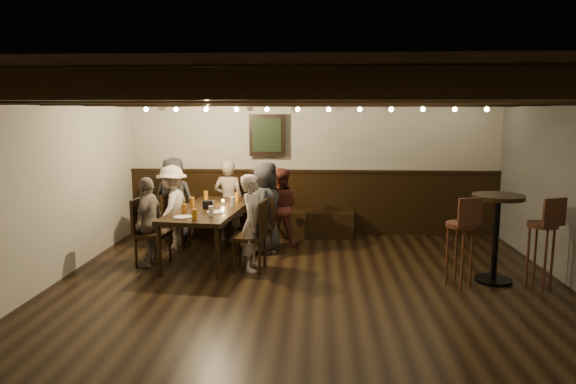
# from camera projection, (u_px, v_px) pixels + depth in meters

# --- Properties ---
(room) EXTENTS (7.00, 7.00, 7.00)m
(room) POSITION_uv_depth(u_px,v_px,m) (293.00, 183.00, 7.81)
(room) COLOR black
(room) RESTS_ON ground
(dining_table) EXTENTS (1.10, 2.09, 0.76)m
(dining_table) POSITION_uv_depth(u_px,v_px,m) (210.00, 212.00, 7.53)
(dining_table) COLOR black
(dining_table) RESTS_ON floor
(chair_left_near) EXTENTS (0.43, 0.43, 0.87)m
(chair_left_near) POSITION_uv_depth(u_px,v_px,m) (175.00, 232.00, 8.15)
(chair_left_near) COLOR black
(chair_left_near) RESTS_ON floor
(chair_left_far) EXTENTS (0.48, 0.48, 0.96)m
(chair_left_far) POSITION_uv_depth(u_px,v_px,m) (152.00, 245.00, 7.27)
(chair_left_far) COLOR black
(chair_left_far) RESTS_ON floor
(chair_right_near) EXTENTS (0.45, 0.45, 0.90)m
(chair_right_near) POSITION_uv_depth(u_px,v_px,m) (264.00, 235.00, 7.93)
(chair_right_near) COLOR black
(chair_right_near) RESTS_ON floor
(chair_right_far) EXTENTS (0.48, 0.48, 0.97)m
(chair_right_far) POSITION_uv_depth(u_px,v_px,m) (251.00, 249.00, 7.05)
(chair_right_far) COLOR black
(chair_right_far) RESTS_ON floor
(person_bench_left) EXTENTS (0.73, 0.51, 1.41)m
(person_bench_left) POSITION_uv_depth(u_px,v_px,m) (174.00, 200.00, 8.55)
(person_bench_left) COLOR #29292C
(person_bench_left) RESTS_ON floor
(person_bench_centre) EXTENTS (0.53, 0.37, 1.36)m
(person_bench_centre) POSITION_uv_depth(u_px,v_px,m) (229.00, 201.00, 8.56)
(person_bench_centre) COLOR gray
(person_bench_centre) RESTS_ON floor
(person_bench_right) EXTENTS (0.66, 0.54, 1.26)m
(person_bench_right) POSITION_uv_depth(u_px,v_px,m) (280.00, 207.00, 8.28)
(person_bench_right) COLOR maroon
(person_bench_right) RESTS_ON floor
(person_left_near) EXTENTS (0.57, 0.90, 1.33)m
(person_left_near) POSITION_uv_depth(u_px,v_px,m) (173.00, 207.00, 8.09)
(person_left_near) COLOR #BAAA9D
(person_left_near) RESTS_ON floor
(person_left_far) EXTENTS (0.38, 0.77, 1.26)m
(person_left_far) POSITION_uv_depth(u_px,v_px,m) (149.00, 221.00, 7.22)
(person_left_far) COLOR gray
(person_left_far) RESTS_ON floor
(person_right_near) EXTENTS (0.51, 0.73, 1.40)m
(person_right_near) POSITION_uv_depth(u_px,v_px,m) (266.00, 208.00, 7.86)
(person_right_near) COLOR #2A2A2D
(person_right_near) RESTS_ON floor
(person_right_far) EXTENTS (0.36, 0.51, 1.33)m
(person_right_far) POSITION_uv_depth(u_px,v_px,m) (253.00, 223.00, 6.98)
(person_right_far) COLOR #BDADA0
(person_right_far) RESTS_ON floor
(pint_a) EXTENTS (0.07, 0.07, 0.14)m
(pint_a) POSITION_uv_depth(u_px,v_px,m) (206.00, 195.00, 8.24)
(pint_a) COLOR #BF7219
(pint_a) RESTS_ON dining_table
(pint_b) EXTENTS (0.07, 0.07, 0.14)m
(pint_b) POSITION_uv_depth(u_px,v_px,m) (237.00, 197.00, 8.11)
(pint_b) COLOR #BF7219
(pint_b) RESTS_ON dining_table
(pint_c) EXTENTS (0.07, 0.07, 0.14)m
(pint_c) POSITION_uv_depth(u_px,v_px,m) (192.00, 202.00, 7.66)
(pint_c) COLOR #BF7219
(pint_c) RESTS_ON dining_table
(pint_d) EXTENTS (0.07, 0.07, 0.14)m
(pint_d) POSITION_uv_depth(u_px,v_px,m) (233.00, 202.00, 7.66)
(pint_d) COLOR silver
(pint_d) RESTS_ON dining_table
(pint_e) EXTENTS (0.07, 0.07, 0.14)m
(pint_e) POSITION_uv_depth(u_px,v_px,m) (184.00, 209.00, 7.11)
(pint_e) COLOR #BF7219
(pint_e) RESTS_ON dining_table
(pint_f) EXTENTS (0.07, 0.07, 0.14)m
(pint_f) POSITION_uv_depth(u_px,v_px,m) (211.00, 211.00, 6.94)
(pint_f) COLOR silver
(pint_f) RESTS_ON dining_table
(pint_g) EXTENTS (0.07, 0.07, 0.14)m
(pint_g) POSITION_uv_depth(u_px,v_px,m) (194.00, 214.00, 6.72)
(pint_g) COLOR #BF7219
(pint_g) RESTS_ON dining_table
(plate_near) EXTENTS (0.24, 0.24, 0.01)m
(plate_near) POSITION_uv_depth(u_px,v_px,m) (183.00, 217.00, 6.86)
(plate_near) COLOR white
(plate_near) RESTS_ON dining_table
(plate_far) EXTENTS (0.24, 0.24, 0.01)m
(plate_far) POSITION_uv_depth(u_px,v_px,m) (215.00, 212.00, 7.20)
(plate_far) COLOR white
(plate_far) RESTS_ON dining_table
(condiment_caddy) EXTENTS (0.15, 0.10, 0.12)m
(condiment_caddy) POSITION_uv_depth(u_px,v_px,m) (208.00, 205.00, 7.46)
(condiment_caddy) COLOR black
(condiment_caddy) RESTS_ON dining_table
(candle) EXTENTS (0.05, 0.05, 0.05)m
(candle) POSITION_uv_depth(u_px,v_px,m) (223.00, 203.00, 7.79)
(candle) COLOR beige
(candle) RESTS_ON dining_table
(high_top_table) EXTENTS (0.64, 0.64, 1.13)m
(high_top_table) POSITION_uv_depth(u_px,v_px,m) (497.00, 225.00, 6.48)
(high_top_table) COLOR black
(high_top_table) RESTS_ON floor
(bar_stool_left) EXTENTS (0.39, 0.41, 1.15)m
(bar_stool_left) POSITION_uv_depth(u_px,v_px,m) (460.00, 253.00, 6.35)
(bar_stool_left) COLOR #381E11
(bar_stool_left) RESTS_ON floor
(bar_stool_right) EXTENTS (0.39, 0.41, 1.15)m
(bar_stool_right) POSITION_uv_depth(u_px,v_px,m) (541.00, 253.00, 6.34)
(bar_stool_right) COLOR #381E11
(bar_stool_right) RESTS_ON floor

